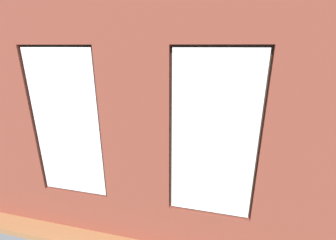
{
  "coord_description": "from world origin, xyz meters",
  "views": [
    {
      "loc": [
        -1.03,
        5.41,
        2.8
      ],
      "look_at": [
        0.14,
        0.4,
        1.09
      ],
      "focal_mm": 24.0,
      "sensor_mm": 36.0,
      "label": 1
    }
  ],
  "objects_px": {
    "potted_plant_beside_window_right": "(31,155)",
    "potted_plant_near_tv": "(67,150)",
    "coffee_table": "(160,140)",
    "table_plant_small": "(173,132)",
    "papasan_chair": "(162,114)",
    "potted_plant_mid_room_small": "(206,137)",
    "potted_plant_corner_near_left": "(265,115)",
    "cup_ceramic": "(146,137)",
    "potted_plant_corner_far_left": "(322,194)",
    "remote_gray": "(160,137)",
    "candle_jar": "(156,134)",
    "tv_flatscreen": "(70,123)",
    "couch_by_window": "(108,186)",
    "couch_left": "(279,165)",
    "media_console": "(73,145)",
    "potted_plant_by_left_couch": "(252,137)"
  },
  "relations": [
    {
      "from": "potted_plant_mid_room_small",
      "to": "potted_plant_corner_near_left",
      "type": "relative_size",
      "value": 0.31
    },
    {
      "from": "candle_jar",
      "to": "potted_plant_by_left_couch",
      "type": "distance_m",
      "value": 2.69
    },
    {
      "from": "table_plant_small",
      "to": "tv_flatscreen",
      "type": "height_order",
      "value": "tv_flatscreen"
    },
    {
      "from": "couch_left",
      "to": "potted_plant_mid_room_small",
      "type": "relative_size",
      "value": 4.31
    },
    {
      "from": "remote_gray",
      "to": "potted_plant_corner_near_left",
      "type": "bearing_deg",
      "value": 59.8
    },
    {
      "from": "candle_jar",
      "to": "papasan_chair",
      "type": "distance_m",
      "value": 2.08
    },
    {
      "from": "potted_plant_mid_room_small",
      "to": "potted_plant_corner_near_left",
      "type": "height_order",
      "value": "potted_plant_corner_near_left"
    },
    {
      "from": "tv_flatscreen",
      "to": "potted_plant_mid_room_small",
      "type": "height_order",
      "value": "tv_flatscreen"
    },
    {
      "from": "cup_ceramic",
      "to": "table_plant_small",
      "type": "xyz_separation_m",
      "value": [
        -0.71,
        -0.25,
        0.1
      ]
    },
    {
      "from": "potted_plant_corner_far_left",
      "to": "potted_plant_corner_near_left",
      "type": "xyz_separation_m",
      "value": [
        0.0,
        -4.51,
        -0.17
      ]
    },
    {
      "from": "couch_by_window",
      "to": "potted_plant_near_tv",
      "type": "distance_m",
      "value": 1.54
    },
    {
      "from": "couch_by_window",
      "to": "potted_plant_corner_near_left",
      "type": "relative_size",
      "value": 1.3
    },
    {
      "from": "potted_plant_near_tv",
      "to": "candle_jar",
      "type": "bearing_deg",
      "value": -135.01
    },
    {
      "from": "potted_plant_beside_window_right",
      "to": "papasan_chair",
      "type": "bearing_deg",
      "value": -107.29
    },
    {
      "from": "coffee_table",
      "to": "potted_plant_near_tv",
      "type": "height_order",
      "value": "potted_plant_near_tv"
    },
    {
      "from": "cup_ceramic",
      "to": "potted_plant_corner_far_left",
      "type": "distance_m",
      "value": 4.04
    },
    {
      "from": "cup_ceramic",
      "to": "tv_flatscreen",
      "type": "distance_m",
      "value": 2.02
    },
    {
      "from": "potted_plant_beside_window_right",
      "to": "potted_plant_near_tv",
      "type": "bearing_deg",
      "value": -100.67
    },
    {
      "from": "table_plant_small",
      "to": "papasan_chair",
      "type": "xyz_separation_m",
      "value": [
        0.85,
        -2.01,
        -0.12
      ]
    },
    {
      "from": "coffee_table",
      "to": "potted_plant_beside_window_right",
      "type": "bearing_deg",
      "value": 50.49
    },
    {
      "from": "couch_by_window",
      "to": "table_plant_small",
      "type": "relative_size",
      "value": 7.66
    },
    {
      "from": "couch_left",
      "to": "cup_ceramic",
      "type": "xyz_separation_m",
      "value": [
        3.22,
        -0.55,
        0.13
      ]
    },
    {
      "from": "couch_left",
      "to": "cup_ceramic",
      "type": "height_order",
      "value": "couch_left"
    },
    {
      "from": "papasan_chair",
      "to": "potted_plant_beside_window_right",
      "type": "xyz_separation_m",
      "value": [
        1.39,
        4.45,
        0.39
      ]
    },
    {
      "from": "potted_plant_mid_room_small",
      "to": "candle_jar",
      "type": "bearing_deg",
      "value": 21.89
    },
    {
      "from": "potted_plant_beside_window_right",
      "to": "potted_plant_near_tv",
      "type": "height_order",
      "value": "potted_plant_beside_window_right"
    },
    {
      "from": "couch_left",
      "to": "potted_plant_mid_room_small",
      "type": "distance_m",
      "value": 2.1
    },
    {
      "from": "coffee_table",
      "to": "remote_gray",
      "type": "bearing_deg",
      "value": -176.42
    },
    {
      "from": "media_console",
      "to": "tv_flatscreen",
      "type": "relative_size",
      "value": 0.85
    },
    {
      "from": "couch_left",
      "to": "candle_jar",
      "type": "height_order",
      "value": "couch_left"
    },
    {
      "from": "couch_by_window",
      "to": "coffee_table",
      "type": "distance_m",
      "value": 2.24
    },
    {
      "from": "papasan_chair",
      "to": "potted_plant_mid_room_small",
      "type": "bearing_deg",
      "value": 138.96
    },
    {
      "from": "tv_flatscreen",
      "to": "potted_plant_corner_far_left",
      "type": "height_order",
      "value": "potted_plant_corner_far_left"
    },
    {
      "from": "tv_flatscreen",
      "to": "potted_plant_mid_room_small",
      "type": "xyz_separation_m",
      "value": [
        -3.51,
        -1.21,
        -0.56
      ]
    },
    {
      "from": "cup_ceramic",
      "to": "potted_plant_mid_room_small",
      "type": "height_order",
      "value": "cup_ceramic"
    },
    {
      "from": "potted_plant_corner_far_left",
      "to": "potted_plant_corner_near_left",
      "type": "relative_size",
      "value": 0.87
    },
    {
      "from": "candle_jar",
      "to": "table_plant_small",
      "type": "height_order",
      "value": "table_plant_small"
    },
    {
      "from": "remote_gray",
      "to": "potted_plant_corner_far_left",
      "type": "xyz_separation_m",
      "value": [
        -3.01,
        2.3,
        0.37
      ]
    },
    {
      "from": "coffee_table",
      "to": "potted_plant_corner_near_left",
      "type": "relative_size",
      "value": 0.83
    },
    {
      "from": "potted_plant_beside_window_right",
      "to": "tv_flatscreen",
      "type": "bearing_deg",
      "value": -77.1
    },
    {
      "from": "candle_jar",
      "to": "papasan_chair",
      "type": "xyz_separation_m",
      "value": [
        0.36,
        -2.05,
        -0.03
      ]
    },
    {
      "from": "table_plant_small",
      "to": "remote_gray",
      "type": "bearing_deg",
      "value": 22.02
    },
    {
      "from": "media_console",
      "to": "table_plant_small",
      "type": "bearing_deg",
      "value": -164.95
    },
    {
      "from": "potted_plant_by_left_couch",
      "to": "potted_plant_mid_room_small",
      "type": "height_order",
      "value": "potted_plant_by_left_couch"
    },
    {
      "from": "potted_plant_mid_room_small",
      "to": "remote_gray",
      "type": "bearing_deg",
      "value": 28.08
    },
    {
      "from": "media_console",
      "to": "papasan_chair",
      "type": "relative_size",
      "value": 0.86
    },
    {
      "from": "couch_by_window",
      "to": "table_plant_small",
      "type": "xyz_separation_m",
      "value": [
        -0.74,
        -2.34,
        0.23
      ]
    },
    {
      "from": "potted_plant_mid_room_small",
      "to": "couch_left",
      "type": "bearing_deg",
      "value": 141.59
    },
    {
      "from": "couch_left",
      "to": "papasan_chair",
      "type": "distance_m",
      "value": 4.39
    },
    {
      "from": "remote_gray",
      "to": "media_console",
      "type": "height_order",
      "value": "media_console"
    }
  ]
}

